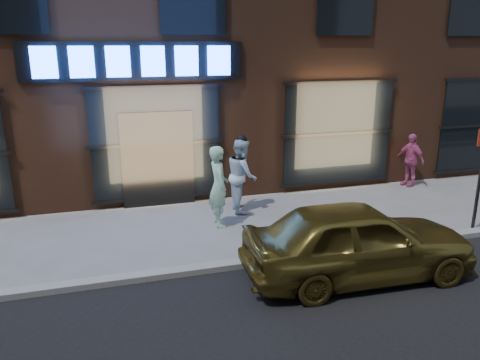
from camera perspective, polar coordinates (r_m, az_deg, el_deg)
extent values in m
plane|color=slate|center=(8.68, -6.55, -11.30)|extent=(90.00, 90.00, 0.00)
cube|color=gray|center=(8.65, -6.57, -10.95)|extent=(60.00, 0.25, 0.12)
cube|color=#54301E|center=(15.68, -12.53, 19.62)|extent=(30.00, 8.00, 10.00)
cube|color=black|center=(11.59, -12.63, 13.94)|extent=(5.20, 0.06, 0.90)
cube|color=black|center=(11.92, -9.99, 2.47)|extent=(1.80, 0.10, 2.40)
cube|color=#FFBF72|center=(11.89, -10.12, 4.40)|extent=(3.00, 0.04, 2.60)
cube|color=black|center=(11.85, -10.09, 4.36)|extent=(3.20, 0.06, 2.80)
cube|color=#FFBF72|center=(13.36, 11.80, 5.62)|extent=(3.00, 0.04, 2.60)
cube|color=black|center=(13.32, 11.88, 5.58)|extent=(3.20, 0.06, 2.80)
cube|color=black|center=(13.14, 12.80, 20.30)|extent=(1.60, 0.06, 1.60)
cube|color=black|center=(15.43, 26.66, 18.41)|extent=(1.60, 0.06, 1.60)
cube|color=#2659FF|center=(11.55, -22.80, 13.08)|extent=(0.55, 0.12, 0.70)
cube|color=#2659FF|center=(11.50, -18.74, 13.47)|extent=(0.55, 0.12, 0.70)
cube|color=#2659FF|center=(11.50, -14.65, 13.80)|extent=(0.55, 0.12, 0.70)
cube|color=#2659FF|center=(11.55, -10.57, 14.05)|extent=(0.55, 0.12, 0.70)
cube|color=#2659FF|center=(11.66, -6.54, 14.23)|extent=(0.55, 0.12, 0.70)
cube|color=#2659FF|center=(11.82, -2.59, 14.35)|extent=(0.55, 0.12, 0.70)
imported|color=#A3D6B6|center=(10.49, -2.63, -0.78)|extent=(0.46, 0.68, 1.85)
imported|color=white|center=(11.44, 0.22, 0.62)|extent=(0.77, 0.95, 1.81)
imported|color=#C35088|center=(14.38, 20.04, 2.33)|extent=(0.63, 0.97, 1.54)
imported|color=olive|center=(8.50, 14.21, -7.17)|extent=(4.14, 1.79, 1.39)
cylinder|color=#262628|center=(11.31, 27.18, -0.10)|extent=(0.07, 0.07, 2.32)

